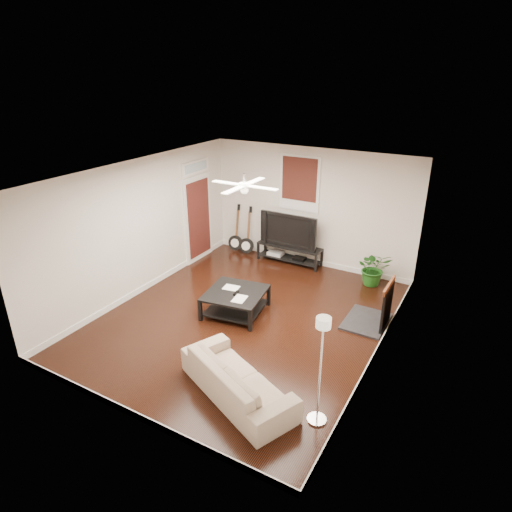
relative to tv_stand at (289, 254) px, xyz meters
The scene contains 14 objects.
room 3.05m from the tv_stand, 81.62° to the right, with size 5.01×6.01×2.81m.
brick_accent 3.60m from the tv_stand, 31.56° to the right, with size 0.02×2.20×2.80m, color brown.
fireplace 3.17m from the tv_stand, 34.30° to the right, with size 0.80×1.10×0.92m, color black.
window_back 1.74m from the tv_stand, 60.00° to the left, with size 1.00×0.06×1.30m, color #3A180F.
door_left 2.46m from the tv_stand, 156.77° to the right, with size 0.08×1.00×2.50m, color white.
tv_stand is the anchor object (origin of this frame).
tv 0.64m from the tv_stand, 90.00° to the left, with size 1.43×0.19×0.83m, color black.
coffee_table 2.69m from the tv_stand, 87.29° to the right, with size 1.08×1.08×0.45m, color black.
sofa 4.88m from the tv_stand, 73.33° to the right, with size 2.00×0.78×0.58m, color tan.
floor_lamp 5.30m from the tv_stand, 60.30° to the right, with size 0.27×0.27×1.63m, color silver, non-canonical shape.
potted_plant 2.13m from the tv_stand, ahead, with size 0.71×0.61×0.79m, color #1B5718.
guitar_left 1.59m from the tv_stand, behind, with size 0.38×0.27×1.24m, color black, non-canonical shape.
guitar_right 1.25m from the tv_stand, behind, with size 0.38×0.27×1.24m, color black, non-canonical shape.
ceiling_fan 3.68m from the tv_stand, 81.62° to the right, with size 1.24×1.24×0.32m, color white, non-canonical shape.
Camera 1 is at (3.76, -6.22, 4.45)m, focal length 30.86 mm.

